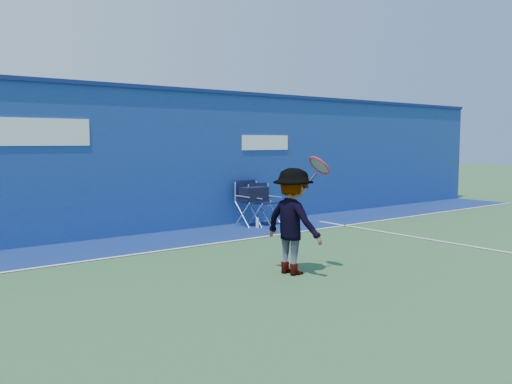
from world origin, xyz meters
TOP-DOWN VIEW (x-y plane):
  - ground at (0.00, 0.00)m, footprint 80.00×80.00m
  - stadium_wall at (-0.00, 5.20)m, footprint 24.00×0.50m
  - out_of_bounds_strip at (0.00, 4.10)m, footprint 24.00×1.80m
  - court_lines at (0.00, 0.60)m, footprint 24.00×12.00m
  - directors_chair_left at (2.88, 4.57)m, footprint 0.61×0.57m
  - directors_chair_right at (3.13, 4.44)m, footprint 0.58×0.52m
  - water_bottle at (2.74, 4.20)m, footprint 0.07×0.07m
  - tennis_player at (0.58, 0.58)m, footprint 0.90×1.05m

SIDE VIEW (x-z plane):
  - ground at x=0.00m, z-range 0.00..0.00m
  - out_of_bounds_strip at x=0.00m, z-range 0.00..0.01m
  - court_lines at x=0.00m, z-range 0.01..0.01m
  - water_bottle at x=2.74m, z-range 0.00..0.22m
  - directors_chair_right at x=3.13m, z-range -0.18..0.79m
  - directors_chair_left at x=2.88m, z-range -0.08..0.96m
  - tennis_player at x=0.58m, z-range -0.08..1.64m
  - stadium_wall at x=0.00m, z-range 0.01..3.09m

